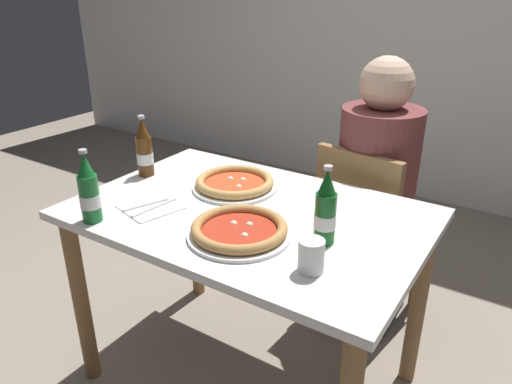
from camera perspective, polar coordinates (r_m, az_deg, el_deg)
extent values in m
plane|color=gray|center=(2.10, -0.79, -20.89)|extent=(8.00, 8.00, 0.00)
cube|color=white|center=(3.54, 20.50, 19.60)|extent=(7.00, 0.10, 2.60)
cube|color=silver|center=(1.67, -0.94, -2.63)|extent=(1.20, 0.80, 0.03)
cylinder|color=olive|center=(1.98, -20.05, -12.10)|extent=(0.06, 0.06, 0.72)
cylinder|color=olive|center=(2.37, -7.19, -4.48)|extent=(0.06, 0.06, 0.72)
cylinder|color=olive|center=(1.95, 18.67, -12.49)|extent=(0.06, 0.06, 0.72)
cube|color=olive|center=(2.27, 13.61, -4.40)|extent=(0.45, 0.45, 0.04)
cube|color=olive|center=(2.03, 11.75, -0.78)|extent=(0.38, 0.09, 0.40)
cylinder|color=olive|center=(2.46, 18.53, -8.75)|extent=(0.04, 0.04, 0.41)
cylinder|color=olive|center=(2.58, 11.64, -6.30)|extent=(0.04, 0.04, 0.41)
cylinder|color=olive|center=(2.19, 14.81, -12.56)|extent=(0.04, 0.04, 0.41)
cylinder|color=olive|center=(2.32, 7.31, -9.55)|extent=(0.04, 0.04, 0.41)
cube|color=#2D3342|center=(2.35, 12.96, -9.00)|extent=(0.32, 0.28, 0.45)
cylinder|color=brown|center=(2.13, 14.18, 2.40)|extent=(0.34, 0.34, 0.55)
sphere|color=beige|center=(2.03, 15.25, 12.28)|extent=(0.22, 0.22, 0.22)
cylinder|color=white|center=(1.50, -1.99, -5.02)|extent=(0.33, 0.33, 0.01)
cylinder|color=#AD2D19|center=(1.49, -1.99, -4.65)|extent=(0.24, 0.24, 0.01)
torus|color=#B78447|center=(1.48, -2.00, -4.28)|extent=(0.30, 0.30, 0.03)
sphere|color=silver|center=(1.53, -2.66, -3.83)|extent=(0.02, 0.02, 0.02)
sphere|color=silver|center=(1.46, -1.36, -5.28)|extent=(0.02, 0.02, 0.02)
sphere|color=silver|center=(1.52, -0.77, -3.98)|extent=(0.02, 0.02, 0.02)
cylinder|color=white|center=(1.83, -2.54, 0.62)|extent=(0.32, 0.32, 0.01)
cylinder|color=#CC4723|center=(1.83, -2.54, 0.94)|extent=(0.23, 0.23, 0.01)
torus|color=tan|center=(1.82, -2.55, 1.26)|extent=(0.30, 0.30, 0.03)
sphere|color=silver|center=(1.87, -3.07, 1.49)|extent=(0.02, 0.02, 0.02)
sphere|color=silver|center=(1.79, -2.05, 0.54)|extent=(0.02, 0.02, 0.02)
sphere|color=silver|center=(1.86, -1.55, 1.39)|extent=(0.02, 0.02, 0.02)
cylinder|color=#14591E|center=(1.44, 8.19, -3.12)|extent=(0.06, 0.06, 0.16)
cone|color=#14591E|center=(1.39, 8.47, 1.20)|extent=(0.05, 0.05, 0.07)
cylinder|color=#B7B7BC|center=(1.38, 8.58, 2.87)|extent=(0.03, 0.03, 0.01)
cylinder|color=white|center=(1.44, 8.17, -3.40)|extent=(0.07, 0.07, 0.04)
cylinder|color=#512D0F|center=(1.98, -13.04, 4.17)|extent=(0.06, 0.06, 0.16)
cone|color=#512D0F|center=(1.95, -13.36, 7.42)|extent=(0.05, 0.05, 0.07)
cylinder|color=#B7B7BC|center=(1.94, -13.48, 8.66)|extent=(0.03, 0.03, 0.01)
cylinder|color=white|center=(1.99, -13.02, 3.95)|extent=(0.07, 0.07, 0.04)
cylinder|color=#196B2D|center=(1.65, -19.11, -0.73)|extent=(0.06, 0.06, 0.16)
cone|color=#196B2D|center=(1.60, -19.67, 3.10)|extent=(0.05, 0.05, 0.07)
cylinder|color=#B7B7BC|center=(1.59, -19.88, 4.56)|extent=(0.03, 0.03, 0.01)
cylinder|color=white|center=(1.65, -19.07, -0.98)|extent=(0.07, 0.07, 0.04)
cube|color=white|center=(1.72, -12.42, -1.75)|extent=(0.22, 0.22, 0.00)
cube|color=silver|center=(1.70, -11.95, -1.77)|extent=(0.04, 0.19, 0.00)
cube|color=silver|center=(1.73, -12.91, -1.45)|extent=(0.07, 0.16, 0.00)
cylinder|color=white|center=(1.31, 6.57, -7.53)|extent=(0.07, 0.07, 0.09)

